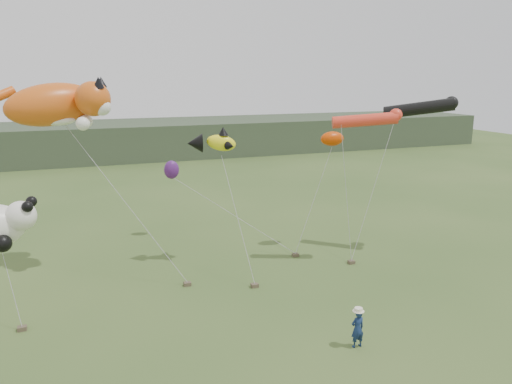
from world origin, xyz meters
TOP-DOWN VIEW (x-y plane):
  - ground at (0.00, 0.00)m, footprint 120.00×120.00m
  - headland at (-3.11, 44.69)m, footprint 90.00×13.00m
  - festival_attendant at (0.85, -2.16)m, footprint 0.53×0.36m
  - sandbag_anchors at (-1.46, 4.89)m, footprint 15.74×3.85m
  - cat_kite at (-8.45, 9.29)m, footprint 5.78×3.39m
  - fish_kite at (-1.65, 7.74)m, footprint 2.55×1.67m
  - tube_kites at (7.87, 5.42)m, footprint 7.21×2.97m
  - misc_kites at (1.88, 9.80)m, footprint 8.98×5.63m

SIDE VIEW (x-z plane):
  - ground at x=0.00m, z-range 0.00..0.00m
  - sandbag_anchors at x=-1.46m, z-range 0.00..0.17m
  - festival_attendant at x=0.85m, z-range 0.00..1.43m
  - headland at x=-3.11m, z-range -0.08..3.92m
  - misc_kites at x=1.88m, z-range 3.80..6.80m
  - fish_kite at x=-1.65m, z-range 5.60..6.92m
  - tube_kites at x=7.87m, z-range 6.90..8.41m
  - cat_kite at x=-8.45m, z-range 6.92..9.45m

